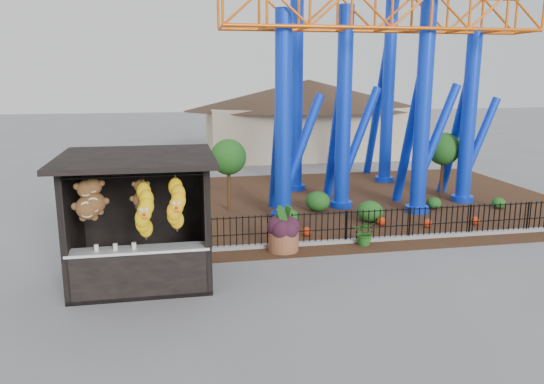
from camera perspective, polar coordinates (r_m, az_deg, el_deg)
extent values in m
plane|color=slate|center=(12.61, 0.07, -10.43)|extent=(120.00, 120.00, 0.00)
cube|color=#331E11|center=(20.95, 6.74, -1.09)|extent=(18.00, 12.00, 0.02)
cube|color=gray|center=(16.41, 11.96, -4.97)|extent=(18.00, 0.18, 0.12)
cube|color=black|center=(13.54, -13.64, -8.92)|extent=(3.20, 2.60, 0.10)
cube|color=black|center=(14.28, -13.72, -1.68)|extent=(3.20, 0.12, 3.00)
cube|color=black|center=(13.27, -20.63, -3.23)|extent=(0.12, 2.60, 3.00)
cube|color=black|center=(13.08, -7.22, -2.73)|extent=(0.12, 2.60, 3.00)
cube|color=black|center=(12.52, -14.41, 3.59)|extent=(3.50, 3.40, 0.12)
cube|color=black|center=(12.11, -21.53, -4.79)|extent=(0.14, 0.14, 3.00)
cube|color=black|center=(11.90, -6.89, -4.27)|extent=(0.14, 0.14, 3.00)
cube|color=black|center=(12.38, -13.99, -8.53)|extent=(3.00, 0.50, 1.10)
cube|color=silver|center=(12.19, -14.13, -6.03)|extent=(3.10, 0.55, 0.06)
cylinder|color=black|center=(11.37, -14.70, 1.62)|extent=(2.90, 0.04, 0.04)
cylinder|color=#0D35E1|center=(17.84, 1.21, 7.99)|extent=(0.56, 0.56, 7.00)
cylinder|color=#0D35E1|center=(18.43, 1.16, -2.55)|extent=(0.84, 0.84, 0.24)
cylinder|color=#0D35E1|center=(19.64, 7.72, 8.74)|extent=(0.56, 0.56, 7.30)
cylinder|color=#0D35E1|center=(20.18, 7.42, -1.31)|extent=(0.84, 0.84, 0.24)
cylinder|color=#0D35E1|center=(19.48, 15.93, 8.64)|extent=(0.56, 0.56, 7.50)
cylinder|color=#0D35E1|center=(20.03, 15.31, -1.77)|extent=(0.84, 0.84, 0.24)
cylinder|color=#0D35E1|center=(21.76, 20.40, 7.51)|extent=(0.56, 0.56, 6.60)
cylinder|color=#0D35E1|center=(22.23, 19.78, -0.67)|extent=(0.84, 0.84, 0.24)
cylinder|color=#0D35E1|center=(22.50, 2.63, 12.12)|extent=(0.56, 0.56, 9.50)
cylinder|color=#0D35E1|center=(23.01, 2.52, 0.51)|extent=(0.84, 0.84, 0.24)
cylinder|color=#0D35E1|center=(24.86, 12.51, 13.04)|extent=(0.56, 0.56, 10.50)
cylinder|color=#0D35E1|center=(25.32, 11.96, 1.36)|extent=(0.84, 0.84, 0.24)
cylinder|color=#0D35E1|center=(18.81, 0.63, 5.55)|extent=(0.36, 2.21, 5.85)
cylinder|color=#0D35E1|center=(18.40, 3.14, 4.82)|extent=(1.62, 0.32, 3.73)
cylinder|color=#0D35E1|center=(20.57, 6.85, 6.38)|extent=(0.36, 2.29, 6.10)
cylinder|color=#0D35E1|center=(20.25, 9.25, 5.69)|extent=(1.67, 0.32, 3.88)
cylinder|color=#0D35E1|center=(20.36, 14.65, 6.21)|extent=(0.36, 2.34, 6.26)
cylinder|color=#0D35E1|center=(20.16, 17.15, 5.47)|extent=(1.71, 0.32, 3.99)
cylinder|color=#0D35E1|center=(22.61, 19.07, 5.67)|extent=(0.36, 2.10, 5.53)
cylinder|color=#0D35E1|center=(22.48, 21.35, 5.03)|extent=(1.54, 0.32, 3.52)
cylinder|color=brown|center=(15.11, 1.23, -5.30)|extent=(1.06, 1.06, 0.59)
ellipsoid|color=black|center=(14.93, 1.24, -3.06)|extent=(0.70, 0.70, 0.64)
imported|color=#265519|center=(15.79, 10.03, -4.32)|extent=(0.89, 0.85, 0.78)
ellipsoid|color=#1C4E16|center=(17.58, 1.88, -2.74)|extent=(0.68, 0.68, 0.54)
ellipsoid|color=#1C4E16|center=(18.29, 10.48, -2.06)|extent=(0.89, 0.89, 0.71)
ellipsoid|color=#1C4E16|center=(20.60, 17.00, -1.15)|extent=(0.55, 0.55, 0.44)
ellipsoid|color=#1C4E16|center=(19.44, 4.94, -1.00)|extent=(0.91, 0.91, 0.73)
ellipsoid|color=#1C4E16|center=(21.53, 23.20, -1.09)|extent=(0.51, 0.51, 0.40)
sphere|color=red|center=(16.49, 3.74, -4.27)|extent=(0.28, 0.28, 0.28)
sphere|color=red|center=(17.97, 11.69, -3.09)|extent=(0.28, 0.28, 0.28)
sphere|color=red|center=(18.11, 16.35, -3.22)|extent=(0.28, 0.28, 0.28)
sphere|color=red|center=(18.91, 21.02, -2.90)|extent=(0.28, 0.28, 0.28)
cube|color=#BFAD8C|center=(32.63, 3.88, 6.53)|extent=(12.00, 6.00, 3.00)
cone|color=#332319|center=(32.46, 3.94, 10.75)|extent=(15.00, 15.00, 1.80)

